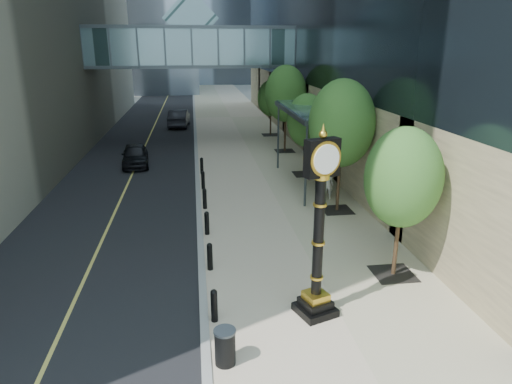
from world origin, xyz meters
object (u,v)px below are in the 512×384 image
street_clock (318,240)px  pedestrian (328,184)px  trash_bin (225,348)px  car_far (179,118)px  car_near (135,155)px

street_clock → pedestrian: (3.33, 10.23, -1.58)m
trash_bin → car_far: (-1.99, 35.67, 0.33)m
car_far → car_near: bearing=84.7°
street_clock → car_far: street_clock is taller
car_far → street_clock: bearing=102.2°
street_clock → pedestrian: bearing=52.0°
trash_bin → pedestrian: size_ratio=0.57×
street_clock → car_near: street_clock is taller
car_far → pedestrian: bearing=113.1°
pedestrian → car_far: (-8.12, 23.57, -0.01)m
trash_bin → car_far: car_far is taller
car_near → trash_bin: bearing=-83.2°
pedestrian → trash_bin: bearing=85.8°
trash_bin → car_far: 35.73m
car_near → street_clock: bearing=-74.2°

